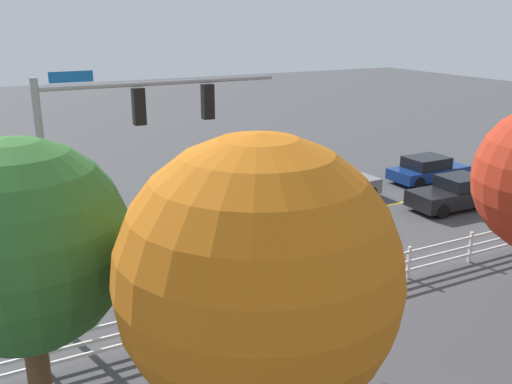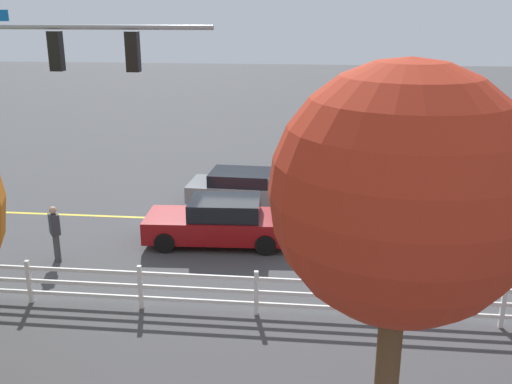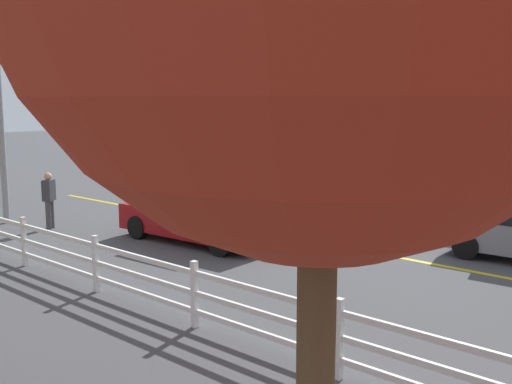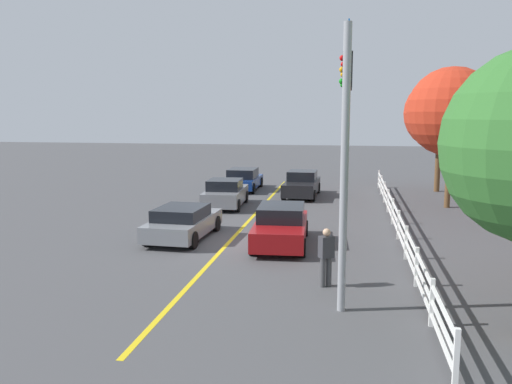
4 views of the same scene
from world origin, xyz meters
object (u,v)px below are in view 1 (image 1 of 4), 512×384
car_3 (457,193)px  car_4 (198,208)px  car_2 (336,185)px  pedestrian (119,279)px  car_1 (428,169)px  tree_0 (22,246)px  tree_3 (258,276)px  car_0 (230,239)px

car_3 → car_4: 11.87m
car_2 → car_3: size_ratio=0.91×
pedestrian → car_3: bearing=152.5°
car_1 → car_2: car_2 is taller
tree_0 → tree_3: size_ratio=0.94×
car_4 → pedestrian: size_ratio=2.63×
car_3 → tree_0: tree_0 is taller
car_1 → tree_0: 23.77m
car_2 → tree_0: (14.87, 10.28, 3.52)m
car_1 → car_2: 6.13m
car_2 → car_3: (-4.14, 3.63, 0.00)m
car_0 → pedestrian: size_ratio=2.74×
car_2 → tree_3: size_ratio=0.63×
car_1 → tree_3: bearing=-141.9°
car_2 → tree_0: size_ratio=0.66×
car_1 → pedestrian: (18.18, 6.00, 0.26)m
tree_0 → car_0: bearing=-139.1°
car_0 → tree_3: bearing=64.5°
car_1 → car_3: size_ratio=0.94×
pedestrian → car_4: bearing=-165.2°
car_1 → car_4: (13.28, 0.23, -0.02)m
car_0 → car_2: (-7.48, -3.87, -0.01)m
car_4 → car_3: bearing=-15.6°
car_0 → pedestrian: 4.95m
tree_3 → car_1: bearing=-141.7°
car_1 → car_4: bearing=-179.2°
car_1 → tree_0: size_ratio=0.68×
pedestrian → tree_0: (2.82, 4.54, 3.30)m
car_2 → car_3: car_3 is taller
car_1 → pedestrian: size_ratio=2.56×
car_2 → car_4: car_2 is taller
car_1 → car_2: size_ratio=1.03×
car_2 → car_3: bearing=-44.0°
pedestrian → car_2: bearing=170.6°
car_3 → car_0: bearing=2.9°
car_3 → car_4: bearing=-16.3°
car_3 → car_4: size_ratio=1.03×
pedestrian → tree_3: 8.65m
car_3 → car_4: car_3 is taller
car_4 → car_1: bearing=3.3°
car_0 → car_4: bearing=-97.8°
car_0 → car_1: car_0 is taller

